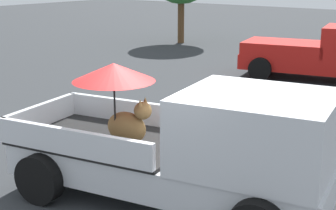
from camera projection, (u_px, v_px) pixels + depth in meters
The scene contains 3 objects.
ground_plane at pixel (168, 200), 7.96m from camera, with size 80.00×80.00×0.00m, color #2D3033.
pickup_truck_main at pixel (194, 147), 7.50m from camera, with size 5.31×3.01×2.18m.
pickup_truck_red at pixel (322, 54), 16.38m from camera, with size 5.08×2.98×1.80m.
Camera 1 is at (4.45, -5.76, 3.56)m, focal length 53.21 mm.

